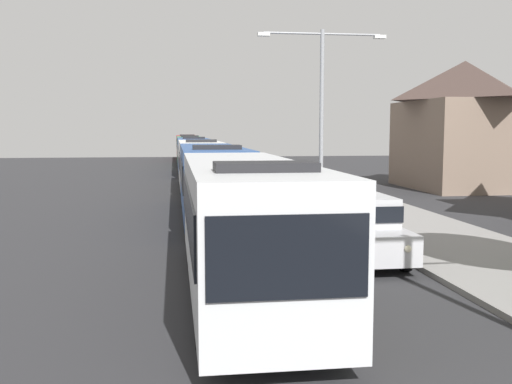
# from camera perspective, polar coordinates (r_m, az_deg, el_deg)

# --- Properties ---
(bus_lead) EXTENTS (2.58, 10.54, 3.21)m
(bus_lead) POSITION_cam_1_polar(r_m,az_deg,el_deg) (13.36, -1.17, -2.87)
(bus_lead) COLOR silver
(bus_lead) RESTS_ON ground_plane
(bus_second_in_line) EXTENTS (2.58, 11.93, 3.21)m
(bus_second_in_line) POSITION_cam_1_polar(r_m,az_deg,el_deg) (25.23, -4.37, 1.32)
(bus_second_in_line) COLOR #284C8C
(bus_second_in_line) RESTS_ON ground_plane
(bus_middle) EXTENTS (2.58, 11.26, 3.21)m
(bus_middle) POSITION_cam_1_polar(r_m,az_deg,el_deg) (37.57, -5.54, 2.86)
(bus_middle) COLOR silver
(bus_middle) RESTS_ON ground_plane
(bus_fourth_in_line) EXTENTS (2.58, 10.44, 3.21)m
(bus_fourth_in_line) POSITION_cam_1_polar(r_m,az_deg,el_deg) (50.41, -6.15, 3.65)
(bus_fourth_in_line) COLOR #284C8C
(bus_fourth_in_line) RESTS_ON ground_plane
(bus_rear) EXTENTS (2.58, 10.89, 3.21)m
(bus_rear) POSITION_cam_1_polar(r_m,az_deg,el_deg) (62.65, -6.50, 4.11)
(bus_rear) COLOR #33724C
(bus_rear) RESTS_ON ground_plane
(bus_tail_end) EXTENTS (2.58, 11.60, 3.21)m
(bus_tail_end) POSITION_cam_1_polar(r_m,az_deg,el_deg) (75.05, -6.74, 4.42)
(bus_tail_end) COLOR maroon
(bus_tail_end) RESTS_ON ground_plane
(white_suv) EXTENTS (1.86, 4.86, 1.90)m
(white_suv) POSITION_cam_1_polar(r_m,az_deg,el_deg) (17.27, 9.89, -3.12)
(white_suv) COLOR #B7B7BC
(white_suv) RESTS_ON ground_plane
(streetlamp_mid) EXTENTS (6.13, 0.28, 8.28)m
(streetlamp_mid) POSITION_cam_1_polar(r_m,az_deg,el_deg) (28.29, 6.39, 9.00)
(streetlamp_mid) COLOR gray
(streetlamp_mid) RESTS_ON sidewalk
(house_distant_gabled) EXTENTS (6.93, 8.89, 8.11)m
(house_distant_gabled) POSITION_cam_1_polar(r_m,az_deg,el_deg) (40.07, 19.45, 6.25)
(house_distant_gabled) COLOR #7A6656
(house_distant_gabled) RESTS_ON ground_plane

